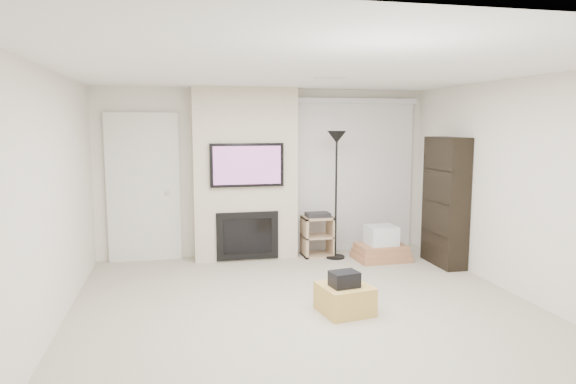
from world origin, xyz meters
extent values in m
cube|color=#B1A891|center=(0.00, 0.00, 0.00)|extent=(5.00, 5.50, 0.00)
cube|color=white|center=(0.00, 0.00, 2.50)|extent=(5.00, 5.50, 0.00)
cube|color=silver|center=(0.00, 2.75, 1.25)|extent=(5.00, 0.00, 2.50)
cube|color=silver|center=(0.00, -2.75, 1.25)|extent=(5.00, 0.00, 2.50)
cube|color=silver|center=(-2.50, 0.00, 1.25)|extent=(0.00, 5.50, 2.50)
cube|color=silver|center=(2.50, 0.00, 1.25)|extent=(0.00, 5.50, 2.50)
cube|color=silver|center=(0.40, 0.80, 2.50)|extent=(0.35, 0.18, 0.01)
cube|color=tan|center=(0.36, 0.07, 0.15)|extent=(0.58, 0.58, 0.30)
cube|color=black|center=(0.34, 0.02, 0.38)|extent=(0.31, 0.26, 0.16)
cube|color=beige|center=(-0.35, 2.55, 1.25)|extent=(1.50, 0.40, 2.50)
cube|color=black|center=(-0.35, 2.32, 1.40)|extent=(1.05, 0.06, 0.62)
cube|color=#85467D|center=(-0.35, 2.29, 1.40)|extent=(0.96, 0.00, 0.54)
cube|color=black|center=(-0.35, 2.34, 0.37)|extent=(0.90, 0.04, 0.70)
cube|color=black|center=(-0.35, 2.32, 0.37)|extent=(0.70, 0.02, 0.50)
cube|color=silver|center=(-1.80, 2.71, 1.07)|extent=(1.02, 0.08, 2.14)
cube|color=beige|center=(-1.80, 2.72, 1.02)|extent=(0.90, 0.05, 2.05)
cylinder|color=silver|center=(-1.46, 2.67, 1.00)|extent=(0.07, 0.06, 0.07)
cube|color=silver|center=(1.40, 2.69, 2.33)|extent=(1.98, 0.10, 0.08)
cube|color=silver|center=(1.40, 2.70, 1.15)|extent=(1.90, 0.03, 2.29)
cylinder|color=black|center=(0.95, 2.22, 0.01)|extent=(0.28, 0.28, 0.03)
cylinder|color=black|center=(0.95, 2.22, 0.89)|extent=(0.03, 0.03, 1.75)
cone|color=black|center=(0.95, 2.22, 1.79)|extent=(0.28, 0.28, 0.18)
cube|color=tan|center=(0.52, 2.41, 0.30)|extent=(0.04, 0.38, 0.60)
cube|color=tan|center=(0.93, 2.41, 0.30)|extent=(0.04, 0.38, 0.60)
cube|color=tan|center=(0.72, 2.41, 0.01)|extent=(0.45, 0.38, 0.03)
cube|color=tan|center=(0.72, 2.41, 0.30)|extent=(0.45, 0.38, 0.03)
cube|color=tan|center=(0.72, 2.41, 0.58)|extent=(0.45, 0.38, 0.03)
cube|color=black|center=(0.72, 2.41, 0.63)|extent=(0.35, 0.25, 0.06)
cube|color=#AD734E|center=(1.57, 1.98, 0.04)|extent=(0.78, 0.60, 0.08)
cube|color=#AD734E|center=(1.57, 1.98, 0.12)|extent=(0.74, 0.56, 0.07)
cube|color=#AD734E|center=(1.57, 1.98, 0.19)|extent=(0.70, 0.52, 0.07)
cube|color=silver|center=(1.57, 1.98, 0.37)|extent=(0.43, 0.38, 0.28)
cube|color=black|center=(2.34, 1.57, 0.90)|extent=(0.30, 0.80, 1.80)
cube|color=black|center=(2.32, 1.57, 0.45)|extent=(0.26, 0.72, 0.02)
cube|color=black|center=(2.32, 1.57, 0.90)|extent=(0.26, 0.72, 0.02)
cube|color=black|center=(2.32, 1.57, 1.35)|extent=(0.26, 0.72, 0.02)
camera|label=1|loc=(-1.34, -4.89, 1.98)|focal=32.00mm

